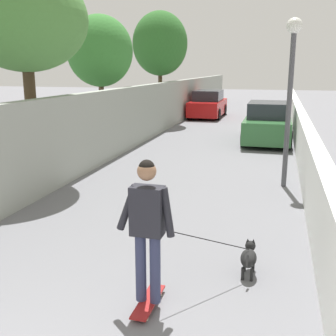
# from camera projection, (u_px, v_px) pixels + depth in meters

# --- Properties ---
(ground_plane) EXTENTS (80.00, 80.00, 0.00)m
(ground_plane) POSITION_uv_depth(u_px,v_px,m) (218.00, 144.00, 15.80)
(ground_plane) COLOR slate
(wall_left) EXTENTS (48.00, 0.30, 2.16)m
(wall_left) POSITION_uv_depth(u_px,v_px,m) (126.00, 119.00, 14.41)
(wall_left) COLOR #999E93
(wall_left) RESTS_ON ground
(fence_right) EXTENTS (48.00, 0.30, 1.32)m
(fence_right) POSITION_uv_depth(u_px,v_px,m) (302.00, 138.00, 13.03)
(fence_right) COLOR white
(fence_right) RESTS_ON ground
(tree_left_mid) EXTENTS (2.98, 2.98, 5.14)m
(tree_left_mid) POSITION_uv_depth(u_px,v_px,m) (24.00, 21.00, 9.70)
(tree_left_mid) COLOR #473523
(tree_left_mid) RESTS_ON ground
(tree_left_far) EXTENTS (2.73, 2.73, 5.53)m
(tree_left_far) POSITION_uv_depth(u_px,v_px,m) (160.00, 44.00, 20.48)
(tree_left_far) COLOR #473523
(tree_left_far) RESTS_ON ground
(tree_left_distant) EXTENTS (2.41, 2.41, 4.70)m
(tree_left_distant) POSITION_uv_depth(u_px,v_px,m) (100.00, 51.00, 15.13)
(tree_left_distant) COLOR brown
(tree_left_distant) RESTS_ON ground
(lamp_post) EXTENTS (0.36, 0.36, 3.93)m
(lamp_post) POSITION_uv_depth(u_px,v_px,m) (291.00, 72.00, 9.53)
(lamp_post) COLOR #4C4C51
(lamp_post) RESTS_ON ground
(skateboard) EXTENTS (0.80, 0.21, 0.08)m
(skateboard) POSITION_uv_depth(u_px,v_px,m) (148.00, 302.00, 5.03)
(skateboard) COLOR maroon
(skateboard) RESTS_ON ground
(person_skateboarder) EXTENTS (0.22, 0.71, 1.75)m
(person_skateboarder) POSITION_uv_depth(u_px,v_px,m) (147.00, 221.00, 4.78)
(person_skateboarder) COLOR #333859
(person_skateboarder) RESTS_ON skateboard
(dog) EXTENTS (1.43, 1.23, 1.06)m
(dog) POSITION_uv_depth(u_px,v_px,m) (248.00, 257.00, 5.76)
(dog) COLOR black
(dog) RESTS_ON ground
(car_near) EXTENTS (4.06, 1.80, 1.54)m
(car_near) POSITION_uv_depth(u_px,v_px,m) (268.00, 124.00, 16.01)
(car_near) COLOR #336B38
(car_near) RESTS_ON ground
(car_far) EXTENTS (4.19, 1.80, 1.54)m
(car_far) POSITION_uv_depth(u_px,v_px,m) (208.00, 105.00, 24.01)
(car_far) COLOR #B71414
(car_far) RESTS_ON ground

